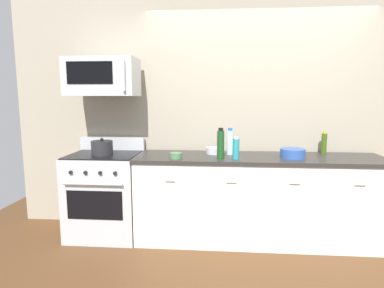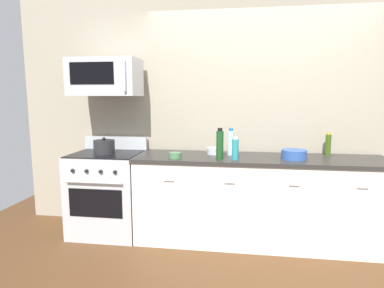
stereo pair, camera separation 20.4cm
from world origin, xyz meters
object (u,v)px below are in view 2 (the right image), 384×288
Objects in this scene: bowl_blue_mixing at (294,154)px; range_oven at (108,192)px; microwave at (105,77)px; bottle_olive_oil at (328,145)px; stockpot at (104,147)px; bottle_water_clear at (231,142)px; bowl_green_glaze at (175,155)px; bottle_wine_green at (220,145)px; bottle_dish_soap at (235,149)px; bowl_steel_prep at (215,151)px.

range_oven is at bearing 178.27° from bowl_blue_mixing.
microwave is 2.51m from bottle_olive_oil.
bowl_blue_mixing is at bearing -0.20° from stockpot.
bowl_green_glaze is at bearing -154.00° from bottle_water_clear.
bottle_wine_green is 1.20m from bottle_olive_oil.
bottle_olive_oil is at bearing 3.93° from microwave.
bowl_blue_mixing is (2.01, -0.06, 0.50)m from range_oven.
bottle_dish_soap is 0.79× the size of bottle_water_clear.
bowl_steel_prep is 1.38× the size of bowl_green_glaze.
bowl_blue_mixing is (0.81, -0.18, 0.01)m from bowl_steel_prep.
bottle_dish_soap is (1.42, -0.18, 0.56)m from range_oven.
stockpot is (-1.42, 0.12, -0.03)m from bottle_dish_soap.
bowl_steel_prep is at bearing 170.06° from bottle_water_clear.
microwave is at bearing -176.07° from bottle_olive_oil.
bottle_dish_soap is 1.32× the size of bowl_steel_prep.
bottle_water_clear is 1.67× the size of bowl_steel_prep.
bowl_green_glaze is (0.82, -0.19, 0.48)m from range_oven.
bottle_dish_soap is 1.82× the size of bowl_green_glaze.
microwave is 1.17m from bowl_green_glaze.
bottle_wine_green is (-0.15, -0.00, 0.04)m from bottle_dish_soap.
bottle_wine_green is 0.32m from bowl_steel_prep.
bottle_olive_oil is 1.21m from bowl_steel_prep.
bottle_water_clear reaches higher than bottle_dish_soap.
stockpot is (-2.01, 0.01, 0.03)m from bowl_blue_mixing.
bottle_olive_oil is at bearing 4.49° from bowl_steel_prep.
bottle_wine_green is 1.28m from stockpot.
microwave is 1.44m from bowl_steel_prep.
bottle_dish_soap is 0.99× the size of stockpot.
bottle_olive_oil is at bearing 14.03° from bowl_green_glaze.
microwave is (0.00, 0.04, 1.28)m from range_oven.
bowl_blue_mixing is (0.63, -0.15, -0.09)m from bottle_water_clear.
bottle_dish_soap is 0.37m from bowl_steel_prep.
bowl_blue_mixing is (0.74, 0.12, -0.10)m from bottle_wine_green.
microwave reaches higher than bowl_blue_mixing.
range_oven is 4.72× the size of bottle_dish_soap.
bottle_water_clear reaches higher than bowl_steel_prep.
range_oven is at bearing -176.45° from bottle_water_clear.
bowl_green_glaze is (-0.38, -0.30, -0.01)m from bowl_steel_prep.
bottle_olive_oil is 1.43× the size of bowl_steel_prep.
bottle_olive_oil is (2.40, 0.21, 0.57)m from range_oven.
bottle_water_clear is 2.31× the size of bowl_green_glaze.
bottle_olive_oil is (1.13, 0.39, -0.03)m from bottle_wine_green.
bowl_blue_mixing is at bearing 11.16° from bottle_dish_soap.
stockpot is (-1.20, -0.17, 0.04)m from bowl_steel_prep.
bottle_water_clear reaches higher than stockpot.
bowl_steel_prep is at bearing 3.37° from microwave.
range_oven is 0.53m from stockpot.
bottle_wine_green is at bearing -9.86° from microwave.
bowl_green_glaze is at bearing -179.03° from bottle_dish_soap.
bowl_blue_mixing is at bearing -1.73° from range_oven.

